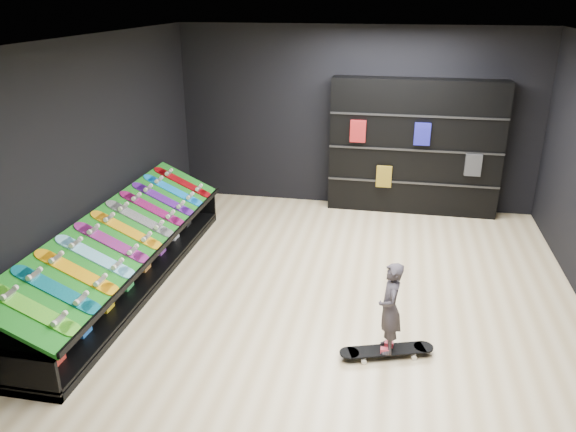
% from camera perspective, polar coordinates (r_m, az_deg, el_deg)
% --- Properties ---
extents(floor, '(6.00, 7.00, 0.01)m').
position_cam_1_polar(floor, '(6.83, 3.84, -8.74)').
color(floor, beige).
rests_on(floor, ground).
extents(ceiling, '(6.00, 7.00, 0.01)m').
position_cam_1_polar(ceiling, '(5.90, 4.60, 17.24)').
color(ceiling, white).
rests_on(ceiling, ground).
extents(wall_back, '(6.00, 0.02, 3.00)m').
position_cam_1_polar(wall_back, '(9.57, 6.87, 9.80)').
color(wall_back, black).
rests_on(wall_back, ground).
extents(wall_front, '(6.00, 0.02, 3.00)m').
position_cam_1_polar(wall_front, '(3.13, -4.28, -17.05)').
color(wall_front, black).
rests_on(wall_front, ground).
extents(wall_left, '(0.02, 7.00, 3.00)m').
position_cam_1_polar(wall_left, '(7.18, -20.36, 4.56)').
color(wall_left, black).
rests_on(wall_left, ground).
extents(display_rack, '(0.90, 4.50, 0.50)m').
position_cam_1_polar(display_rack, '(7.41, -16.12, -4.82)').
color(display_rack, black).
rests_on(display_rack, ground).
extents(turf_ramp, '(0.92, 4.50, 0.46)m').
position_cam_1_polar(turf_ramp, '(7.20, -16.14, -1.57)').
color(turf_ramp, '#0F6010').
rests_on(turf_ramp, display_rack).
extents(back_shelving, '(2.76, 0.32, 2.21)m').
position_cam_1_polar(back_shelving, '(9.47, 12.74, 6.82)').
color(back_shelving, black).
rests_on(back_shelving, ground).
extents(floor_skateboard, '(1.00, 0.52, 0.09)m').
position_cam_1_polar(floor_skateboard, '(5.97, 9.98, -13.50)').
color(floor_skateboard, black).
rests_on(floor_skateboard, ground).
extents(child, '(0.18, 0.24, 0.58)m').
position_cam_1_polar(child, '(5.78, 10.19, -10.81)').
color(child, black).
rests_on(child, floor_skateboard).
extents(display_board_0, '(0.93, 0.22, 0.50)m').
position_cam_1_polar(display_board_0, '(5.75, -24.49, -8.65)').
color(display_board_0, green).
rests_on(display_board_0, turf_ramp).
extents(display_board_1, '(0.93, 0.22, 0.50)m').
position_cam_1_polar(display_board_1, '(6.02, -22.47, -6.94)').
color(display_board_1, '#0C8C99').
rests_on(display_board_1, turf_ramp).
extents(display_board_2, '(0.93, 0.22, 0.50)m').
position_cam_1_polar(display_board_2, '(6.29, -20.64, -5.36)').
color(display_board_2, yellow).
rests_on(display_board_2, turf_ramp).
extents(display_board_3, '(0.93, 0.22, 0.50)m').
position_cam_1_polar(display_board_3, '(6.58, -18.97, -3.92)').
color(display_board_3, '#0CB2E5').
rests_on(display_board_3, turf_ramp).
extents(display_board_4, '(0.93, 0.22, 0.50)m').
position_cam_1_polar(display_board_4, '(6.88, -17.46, -2.60)').
color(display_board_4, '#2626BF').
rests_on(display_board_4, turf_ramp).
extents(display_board_5, '(0.93, 0.22, 0.50)m').
position_cam_1_polar(display_board_5, '(7.19, -16.07, -1.38)').
color(display_board_5, orange).
rests_on(display_board_5, turf_ramp).
extents(display_board_6, '(0.93, 0.22, 0.50)m').
position_cam_1_polar(display_board_6, '(7.50, -14.80, -0.27)').
color(display_board_6, black).
rests_on(display_board_6, turf_ramp).
extents(display_board_7, '(0.93, 0.22, 0.50)m').
position_cam_1_polar(display_board_7, '(7.82, -13.63, 0.76)').
color(display_board_7, '#E5198C').
rests_on(display_board_7, turf_ramp).
extents(display_board_8, '(0.93, 0.22, 0.50)m').
position_cam_1_polar(display_board_8, '(8.14, -12.55, 1.70)').
color(display_board_8, purple).
rests_on(display_board_8, turf_ramp).
extents(display_board_9, '(0.93, 0.22, 0.50)m').
position_cam_1_polar(display_board_9, '(8.47, -11.56, 2.57)').
color(display_board_9, blue).
rests_on(display_board_9, turf_ramp).
extents(display_board_10, '(0.93, 0.22, 0.50)m').
position_cam_1_polar(display_board_10, '(8.80, -10.64, 3.38)').
color(display_board_10, red).
rests_on(display_board_10, turf_ramp).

